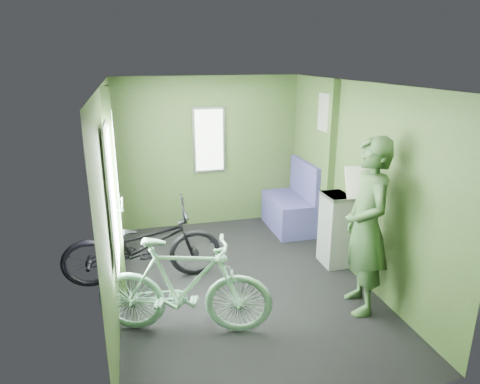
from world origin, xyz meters
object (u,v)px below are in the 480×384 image
at_px(bicycle_mint, 186,332).
at_px(waste_box, 334,230).
at_px(bicycle_black, 145,282).
at_px(bench_seat, 290,209).
at_px(passenger, 366,227).

bearing_deg(bicycle_mint, waste_box, -46.95).
height_order(bicycle_black, bicycle_mint, bicycle_mint).
relative_size(bicycle_black, bench_seat, 1.74).
xyz_separation_m(passenger, waste_box, (0.18, 1.00, -0.45)).
xyz_separation_m(bicycle_mint, waste_box, (2.03, 0.98, 0.47)).
xyz_separation_m(bicycle_mint, bench_seat, (1.92, 2.24, 0.31)).
height_order(bicycle_mint, waste_box, waste_box).
relative_size(bicycle_black, bicycle_mint, 1.09).
relative_size(passenger, waste_box, 1.96).
relative_size(bicycle_mint, waste_box, 1.78).
bearing_deg(bicycle_black, waste_box, -92.24).
relative_size(waste_box, bench_seat, 0.89).
bearing_deg(bicycle_black, passenger, -116.37).
bearing_deg(bench_seat, bicycle_black, -153.07).
relative_size(bicycle_mint, passenger, 0.91).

